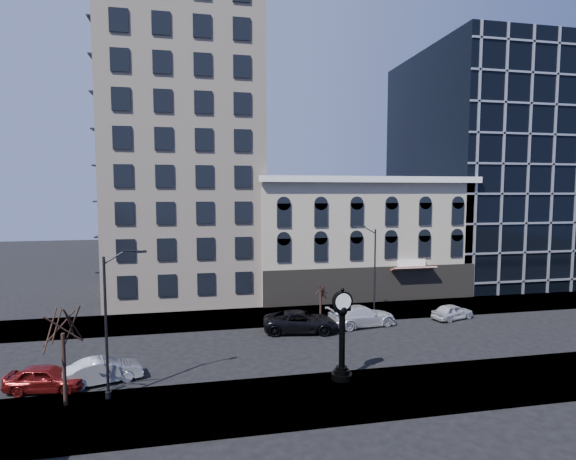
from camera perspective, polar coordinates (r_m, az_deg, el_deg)
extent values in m
plane|color=black|center=(32.54, -2.12, -14.84)|extent=(160.00, 160.00, 0.00)
cube|color=gray|center=(40.07, -4.02, -10.96)|extent=(160.00, 6.00, 0.12)
cube|color=gray|center=(25.25, 1.03, -20.71)|extent=(160.00, 6.00, 0.12)
cube|color=beige|center=(49.91, -12.91, 13.98)|extent=(15.00, 15.00, 38.00)
cube|color=#A89E8A|center=(49.50, 8.62, -0.98)|extent=(22.00, 10.00, 12.00)
cube|color=white|center=(44.43, 11.03, 6.34)|extent=(22.60, 0.80, 0.60)
cube|color=black|center=(45.47, 10.75, -6.87)|extent=(22.00, 0.30, 3.60)
cube|color=maroon|center=(46.34, 15.64, -4.74)|extent=(4.50, 1.18, 0.55)
cube|color=black|center=(63.25, 24.50, 7.15)|extent=(20.00, 20.00, 28.00)
cylinder|color=black|center=(27.59, 6.82, -17.93)|extent=(1.22, 1.22, 0.33)
cylinder|color=black|center=(27.49, 6.83, -17.40)|extent=(0.89, 0.89, 0.22)
cylinder|color=black|center=(27.41, 6.83, -17.01)|extent=(0.66, 0.66, 0.18)
cylinder|color=black|center=(26.83, 6.87, -13.67)|extent=(0.35, 0.35, 3.21)
sphere|color=black|center=(26.34, 6.91, -10.13)|extent=(0.62, 0.62, 0.62)
cube|color=black|center=(26.31, 6.91, -9.89)|extent=(1.02, 0.38, 0.28)
cylinder|color=black|center=(26.20, 6.92, -8.96)|extent=(1.19, 0.52, 1.15)
cylinder|color=white|center=(26.03, 7.05, -9.05)|extent=(0.97, 0.16, 0.98)
cylinder|color=white|center=(26.38, 6.79, -8.86)|extent=(0.97, 0.16, 0.98)
sphere|color=black|center=(26.06, 6.94, -7.54)|extent=(0.22, 0.22, 0.22)
cylinder|color=black|center=(25.69, -22.10, -11.48)|extent=(0.14, 0.14, 7.53)
cylinder|color=black|center=(26.90, -21.84, -18.85)|extent=(0.32, 0.32, 0.35)
cube|color=black|center=(25.15, -18.61, -2.65)|extent=(0.52, 0.33, 0.12)
cylinder|color=black|center=(39.99, 10.96, -5.35)|extent=(0.14, 0.14, 7.65)
cylinder|color=black|center=(40.79, 10.87, -10.40)|extent=(0.32, 0.32, 0.36)
cube|color=black|center=(39.25, 8.62, 0.31)|extent=(0.52, 0.30, 0.12)
cylinder|color=#301F18|center=(26.32, -26.54, -15.58)|extent=(0.19, 0.19, 3.75)
cylinder|color=#301F18|center=(40.39, 4.16, -9.20)|extent=(0.19, 0.19, 2.11)
imported|color=maroon|center=(29.28, -28.34, -16.20)|extent=(4.41, 2.23, 1.44)
imported|color=silver|center=(29.09, -22.42, -16.16)|extent=(4.52, 2.64, 1.41)
imported|color=black|center=(35.93, 1.67, -11.55)|extent=(6.29, 3.68, 1.64)
imported|color=silver|center=(37.93, 9.34, -10.71)|extent=(6.05, 3.17, 1.67)
imported|color=silver|center=(41.84, 20.14, -9.71)|extent=(4.19, 2.63, 1.33)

